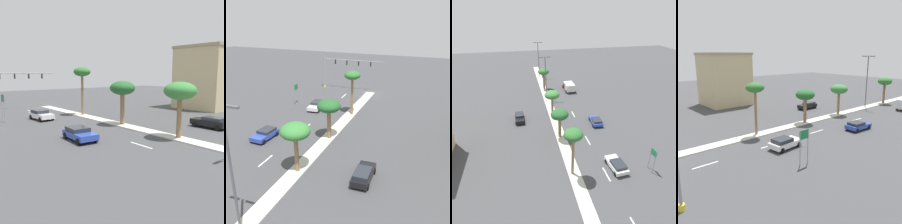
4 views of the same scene
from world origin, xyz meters
TOP-DOWN VIEW (x-y plane):
  - ground_plane at (0.00, 28.52)m, footprint 160.00×160.00m
  - median_curb at (0.00, 36.67)m, footprint 1.80×73.34m
  - lane_stripe_inboard at (4.56, 4.00)m, footprint 0.20×2.80m
  - lane_stripe_right at (4.56, 12.44)m, footprint 0.20×2.80m
  - lane_stripe_center at (4.56, 21.13)m, footprint 0.20×2.80m
  - lane_stripe_far at (4.56, 31.56)m, footprint 0.20×2.80m
  - traffic_signal_gantry at (7.35, -0.44)m, footprint 13.37×0.53m
  - directional_road_sign at (11.18, 11.85)m, footprint 0.10×1.25m
  - commercial_building at (-23.24, 20.70)m, footprint 9.36×9.54m
  - palm_tree_leading at (-0.26, 13.60)m, footprint 2.61×2.61m
  - palm_tree_inboard at (-0.17, 23.32)m, footprint 3.19×3.19m
  - palm_tree_mid at (-0.07, 32.20)m, footprint 3.24×3.24m
  - sedan_black_leading at (-7.32, 31.28)m, footprint 1.95×4.34m
  - sedan_white_front at (6.45, 13.23)m, footprint 2.33×4.20m
  - sedan_blue_near at (8.06, 26.49)m, footprint 2.32×4.17m

SIDE VIEW (x-z plane):
  - ground_plane at x=0.00m, z-range 0.00..0.00m
  - lane_stripe_inboard at x=4.56m, z-range 0.00..0.01m
  - lane_stripe_right at x=4.56m, z-range 0.00..0.01m
  - lane_stripe_center at x=4.56m, z-range 0.00..0.01m
  - lane_stripe_far at x=4.56m, z-range 0.00..0.01m
  - median_curb at x=0.00m, z-range 0.00..0.12m
  - sedan_blue_near at x=8.06m, z-range 0.06..1.34m
  - sedan_white_front at x=6.45m, z-range 0.05..1.43m
  - sedan_black_leading at x=-7.32m, z-range 0.06..1.44m
  - directional_road_sign at x=11.18m, z-range 0.78..4.54m
  - traffic_signal_gantry at x=7.35m, z-range 1.12..8.02m
  - palm_tree_inboard at x=-0.17m, z-range 1.82..7.32m
  - palm_tree_mid at x=-0.07m, z-range 1.92..7.56m
  - commercial_building at x=-23.24m, z-range 0.02..11.61m
  - palm_tree_leading at x=-0.26m, z-range 2.81..10.21m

